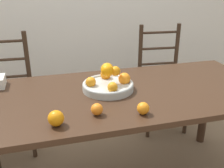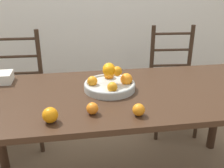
% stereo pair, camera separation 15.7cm
% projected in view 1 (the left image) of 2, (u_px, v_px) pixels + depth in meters
% --- Properties ---
extents(dining_table, '(1.95, 0.85, 0.77)m').
position_uv_depth(dining_table, '(121.00, 105.00, 1.70)').
color(dining_table, '#382316').
rests_on(dining_table, ground_plane).
extents(fruit_bowl, '(0.33, 0.33, 0.18)m').
position_uv_depth(fruit_bowl, '(108.00, 83.00, 1.68)').
color(fruit_bowl, '#B2B7B2').
rests_on(fruit_bowl, dining_table).
extents(orange_loose_0, '(0.07, 0.07, 0.07)m').
position_uv_depth(orange_loose_0, '(143.00, 108.00, 1.39)').
color(orange_loose_0, orange).
rests_on(orange_loose_0, dining_table).
extents(orange_loose_1, '(0.06, 0.06, 0.06)m').
position_uv_depth(orange_loose_1, '(97.00, 109.00, 1.38)').
color(orange_loose_1, orange).
rests_on(orange_loose_1, dining_table).
extents(orange_loose_2, '(0.08, 0.08, 0.08)m').
position_uv_depth(orange_loose_2, '(56.00, 118.00, 1.28)').
color(orange_loose_2, orange).
rests_on(orange_loose_2, dining_table).
extents(chair_left, '(0.43, 0.42, 1.01)m').
position_uv_depth(chair_left, '(7.00, 98.00, 2.25)').
color(chair_left, '#382619').
rests_on(chair_left, ground_plane).
extents(chair_right, '(0.45, 0.43, 1.01)m').
position_uv_depth(chair_right, '(161.00, 82.00, 2.60)').
color(chair_right, '#382619').
rests_on(chair_right, ground_plane).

